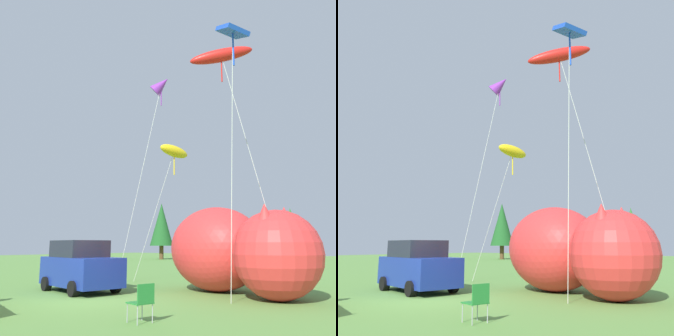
{
  "view_description": "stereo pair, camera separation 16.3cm",
  "coord_description": "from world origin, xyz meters",
  "views": [
    {
      "loc": [
        10.75,
        -8.14,
        1.82
      ],
      "look_at": [
        -0.37,
        4.52,
        5.31
      ],
      "focal_mm": 40.0,
      "sensor_mm": 36.0,
      "label": 1
    },
    {
      "loc": [
        10.87,
        -8.03,
        1.82
      ],
      "look_at": [
        -0.37,
        4.52,
        5.31
      ],
      "focal_mm": 40.0,
      "sensor_mm": 36.0,
      "label": 2
    }
  ],
  "objects": [
    {
      "name": "kite_yellow_hero",
      "position": [
        -1.93,
        6.79,
        6.77
      ],
      "size": [
        2.45,
        2.01,
        7.28
      ],
      "color": "silver",
      "rests_on": "ground"
    },
    {
      "name": "folding_chair",
      "position": [
        4.07,
        -1.46,
        0.54
      ],
      "size": [
        0.59,
        0.59,
        0.92
      ],
      "rotation": [
        0.0,
        0.0,
        2.97
      ],
      "color": "#267F33",
      "rests_on": "ground"
    },
    {
      "name": "kite_purple_delta",
      "position": [
        -3.42,
        7.36,
        11.21
      ],
      "size": [
        1.6,
        3.11,
        11.94
      ],
      "color": "silver",
      "rests_on": "ground"
    },
    {
      "name": "horizon_tree_northeast",
      "position": [
        -23.46,
        29.49,
        4.55
      ],
      "size": [
        3.11,
        3.11,
        7.41
      ],
      "color": "brown",
      "rests_on": "ground"
    },
    {
      "name": "parked_car",
      "position": [
        -2.24,
        1.27,
        0.98
      ],
      "size": [
        4.11,
        2.45,
        2.02
      ],
      "rotation": [
        0.0,
        0.0,
        -0.14
      ],
      "color": "navy",
      "rests_on": "ground"
    },
    {
      "name": "kite_blue_box",
      "position": [
        4.59,
        2.31,
        9.01
      ],
      "size": [
        1.21,
        1.19,
        9.5
      ],
      "color": "silver",
      "rests_on": "ground"
    },
    {
      "name": "horizon_tree_west",
      "position": [
        -8.79,
        37.38,
        3.95
      ],
      "size": [
        2.7,
        2.7,
        6.44
      ],
      "color": "brown",
      "rests_on": "ground"
    },
    {
      "name": "kite_red_lizard",
      "position": [
        2.17,
        5.36,
        10.36
      ],
      "size": [
        3.39,
        2.58,
        11.01
      ],
      "color": "silver",
      "rests_on": "ground"
    },
    {
      "name": "horizon_tree_mid",
      "position": [
        -20.41,
        36.31,
        3.86
      ],
      "size": [
        2.64,
        2.64,
        6.29
      ],
      "color": "brown",
      "rests_on": "ground"
    },
    {
      "name": "ground_plane",
      "position": [
        0.0,
        0.0,
        0.0
      ],
      "size": [
        120.0,
        120.0,
        0.0
      ],
      "primitive_type": "plane",
      "color": "#609342"
    },
    {
      "name": "inflatable_cat",
      "position": [
        2.91,
        4.65,
        1.56
      ],
      "size": [
        7.12,
        4.59,
        3.37
      ],
      "rotation": [
        0.0,
        0.0,
        -0.27
      ],
      "color": "red",
      "rests_on": "ground"
    }
  ]
}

